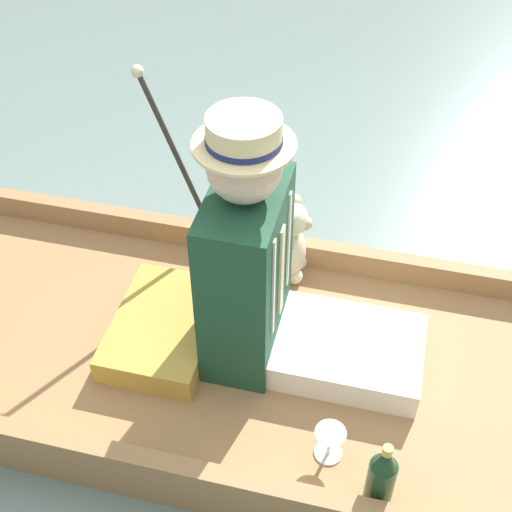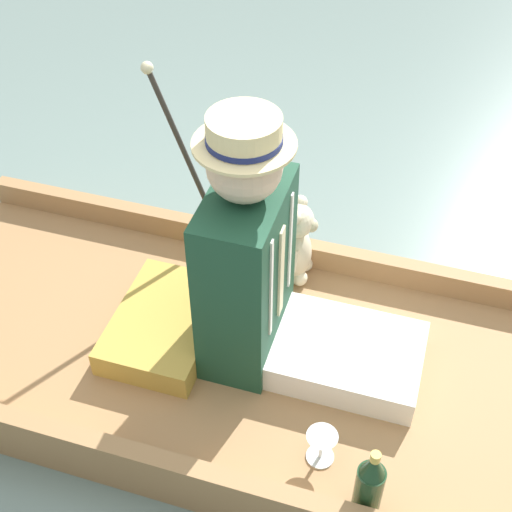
{
  "view_description": "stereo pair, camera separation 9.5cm",
  "coord_description": "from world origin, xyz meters",
  "px_view_note": "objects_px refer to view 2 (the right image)",
  "views": [
    {
      "loc": [
        1.52,
        0.25,
        2.09
      ],
      "look_at": [
        -0.06,
        -0.14,
        0.54
      ],
      "focal_mm": 50.0,
      "sensor_mm": 36.0,
      "label": 1
    },
    {
      "loc": [
        1.49,
        0.34,
        2.09
      ],
      "look_at": [
        -0.06,
        -0.14,
        0.54
      ],
      "focal_mm": 50.0,
      "sensor_mm": 36.0,
      "label": 2
    }
  ],
  "objects_px": {
    "seated_person": "(268,276)",
    "champagne_bottle": "(370,483)",
    "teddy_bear": "(296,243)",
    "walking_cane": "(185,153)",
    "wine_glass": "(322,442)"
  },
  "relations": [
    {
      "from": "seated_person",
      "to": "champagne_bottle",
      "type": "height_order",
      "value": "seated_person"
    },
    {
      "from": "walking_cane",
      "to": "champagne_bottle",
      "type": "height_order",
      "value": "walking_cane"
    },
    {
      "from": "teddy_bear",
      "to": "walking_cane",
      "type": "bearing_deg",
      "value": -91.74
    },
    {
      "from": "teddy_bear",
      "to": "walking_cane",
      "type": "height_order",
      "value": "walking_cane"
    },
    {
      "from": "seated_person",
      "to": "wine_glass",
      "type": "relative_size",
      "value": 7.91
    },
    {
      "from": "seated_person",
      "to": "walking_cane",
      "type": "xyz_separation_m",
      "value": [
        -0.39,
        -0.43,
        0.12
      ]
    },
    {
      "from": "wine_glass",
      "to": "champagne_bottle",
      "type": "xyz_separation_m",
      "value": [
        0.12,
        0.16,
        0.05
      ]
    },
    {
      "from": "walking_cane",
      "to": "seated_person",
      "type": "bearing_deg",
      "value": 47.61
    },
    {
      "from": "champagne_bottle",
      "to": "walking_cane",
      "type": "bearing_deg",
      "value": -135.22
    },
    {
      "from": "seated_person",
      "to": "wine_glass",
      "type": "distance_m",
      "value": 0.54
    },
    {
      "from": "walking_cane",
      "to": "wine_glass",
      "type": "bearing_deg",
      "value": 42.96
    },
    {
      "from": "seated_person",
      "to": "champagne_bottle",
      "type": "distance_m",
      "value": 0.7
    },
    {
      "from": "seated_person",
      "to": "wine_glass",
      "type": "xyz_separation_m",
      "value": [
        0.37,
        0.28,
        -0.27
      ]
    },
    {
      "from": "teddy_bear",
      "to": "walking_cane",
      "type": "xyz_separation_m",
      "value": [
        -0.01,
        -0.43,
        0.31
      ]
    },
    {
      "from": "walking_cane",
      "to": "champagne_bottle",
      "type": "distance_m",
      "value": 1.29
    }
  ]
}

